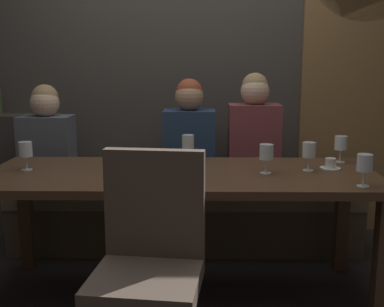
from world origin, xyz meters
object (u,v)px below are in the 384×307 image
(dining_table, at_px, (181,187))
(wine_glass_far_left, at_px, (266,153))
(wine_glass_end_right, at_px, (341,144))
(wine_glass_center_back, at_px, (188,143))
(wine_glass_center_front, at_px, (309,151))
(chair_near_side, at_px, (150,252))
(espresso_cup, at_px, (330,165))
(wine_glass_far_right, at_px, (26,150))
(dessert_plate, at_px, (163,174))
(diner_redhead, at_px, (47,141))
(diner_far_end, at_px, (254,135))
(banquette_bench, at_px, (185,218))
(wine_glass_near_right, at_px, (365,164))
(diner_bearded, at_px, (189,138))

(dining_table, distance_m, wine_glass_far_left, 0.52)
(wine_glass_end_right, distance_m, wine_glass_center_back, 0.94)
(wine_glass_center_front, bearing_deg, chair_near_side, -137.50)
(wine_glass_far_left, bearing_deg, espresso_cup, 16.53)
(wine_glass_far_right, height_order, espresso_cup, wine_glass_far_right)
(wine_glass_far_left, distance_m, dessert_plate, 0.58)
(chair_near_side, height_order, wine_glass_far_left, chair_near_side)
(wine_glass_end_right, xyz_separation_m, wine_glass_center_front, (-0.25, -0.24, 0.00))
(diner_redhead, distance_m, wine_glass_far_right, 0.65)
(wine_glass_end_right, bearing_deg, diner_far_end, 137.46)
(wine_glass_far_right, bearing_deg, banquette_bench, 36.88)
(banquette_bench, height_order, wine_glass_center_front, wine_glass_center_front)
(diner_far_end, bearing_deg, chair_near_side, -112.43)
(wine_glass_far_right, bearing_deg, diner_redhead, 97.35)
(dining_table, height_order, diner_far_end, diner_far_end)
(wine_glass_far_left, distance_m, wine_glass_near_right, 0.53)
(diner_redhead, distance_m, wine_glass_far_left, 1.61)
(wine_glass_center_front, bearing_deg, dessert_plate, -168.70)
(wine_glass_far_left, xyz_separation_m, dessert_plate, (-0.57, -0.09, -0.10))
(diner_redhead, bearing_deg, chair_near_side, -58.19)
(wine_glass_end_right, bearing_deg, espresso_cup, -120.01)
(wine_glass_end_right, distance_m, wine_glass_center_front, 0.34)
(diner_far_end, distance_m, wine_glass_center_front, 0.72)
(banquette_bench, distance_m, wine_glass_near_right, 1.50)
(diner_far_end, xyz_separation_m, wine_glass_center_front, (0.24, -0.68, 0.01))
(dining_table, distance_m, chair_near_side, 0.73)
(wine_glass_center_back, bearing_deg, wine_glass_end_right, -1.96)
(chair_near_side, relative_size, diner_far_end, 1.18)
(wine_glass_far_left, bearing_deg, wine_glass_far_right, 177.30)
(diner_bearded, distance_m, espresso_cup, 1.04)
(diner_redhead, bearing_deg, dessert_plate, -42.26)
(wine_glass_center_front, bearing_deg, diner_far_end, 109.05)
(diner_far_end, bearing_deg, dessert_plate, -124.64)
(banquette_bench, height_order, wine_glass_center_back, wine_glass_center_back)
(dining_table, xyz_separation_m, diner_redhead, (-0.97, 0.67, 0.15))
(banquette_bench, height_order, wine_glass_near_right, wine_glass_near_right)
(banquette_bench, bearing_deg, diner_bearded, 8.26)
(wine_glass_near_right, bearing_deg, wine_glass_far_left, 147.64)
(diner_redhead, height_order, espresso_cup, diner_redhead)
(wine_glass_end_right, height_order, wine_glass_center_back, same)
(dining_table, relative_size, wine_glass_far_right, 13.41)
(wine_glass_center_front, bearing_deg, banquette_bench, 137.75)
(diner_redhead, bearing_deg, wine_glass_far_left, -25.98)
(wine_glass_center_front, bearing_deg, wine_glass_near_right, -61.27)
(diner_redhead, distance_m, wine_glass_center_front, 1.81)
(dining_table, bearing_deg, wine_glass_far_right, 177.81)
(wine_glass_end_right, xyz_separation_m, espresso_cup, (-0.11, -0.19, -0.09))
(banquette_bench, distance_m, wine_glass_center_back, 0.74)
(chair_near_side, distance_m, wine_glass_end_right, 1.50)
(chair_near_side, xyz_separation_m, diner_bearded, (0.14, 1.43, 0.26))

